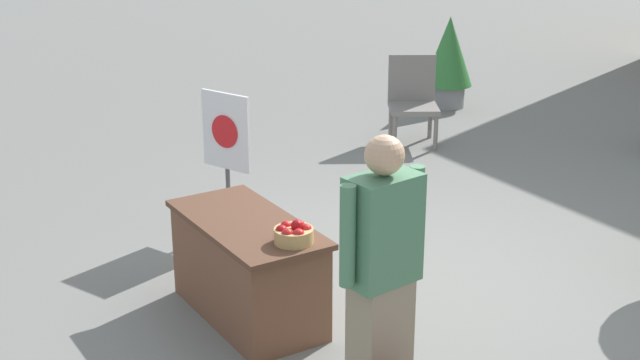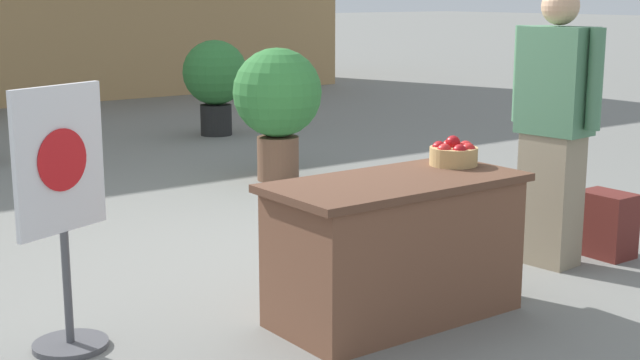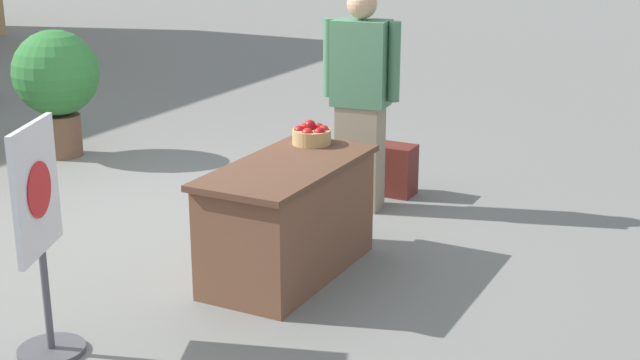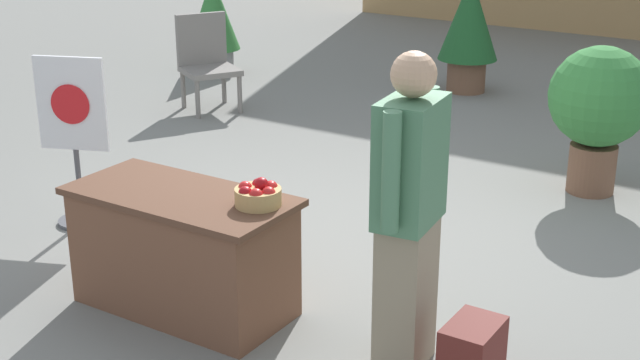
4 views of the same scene
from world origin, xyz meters
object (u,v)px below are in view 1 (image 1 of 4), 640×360
Objects in this scene: apple_basket at (294,233)px; patio_chair at (413,96)px; person_visitor at (381,273)px; poster_board at (227,159)px; display_table at (248,269)px; potted_plant_far_right at (449,57)px.

apple_basket is 0.26× the size of patio_chair.
person_visitor is 1.36× the size of poster_board.
display_table is 6.30m from potted_plant_far_right.
patio_chair is (-3.30, 3.54, -0.26)m from apple_basket.
apple_basket is at bearing -16.27° from patio_chair.
potted_plant_far_right is at bearing -49.07° from person_visitor.
person_visitor reaches higher than potted_plant_far_right.
poster_board reaches higher than potted_plant_far_right.
apple_basket is at bearing 53.57° from poster_board.
apple_basket is 4.84m from patio_chair.
apple_basket is at bearing -2.49° from person_visitor.
poster_board is at bearing 158.46° from display_table.
apple_basket is at bearing 10.57° from display_table.
person_visitor reaches higher than apple_basket.
display_table is at bearing 46.18° from poster_board.
apple_basket is 0.91m from person_visitor.
display_table is 0.67m from apple_basket.
person_visitor is at bearing -42.99° from potted_plant_far_right.
display_table is 1.35× the size of patio_chair.
display_table is 5.17× the size of apple_basket.
display_table is at bearing -21.60° from patio_chair.
apple_basket is 0.22× the size of potted_plant_far_right.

